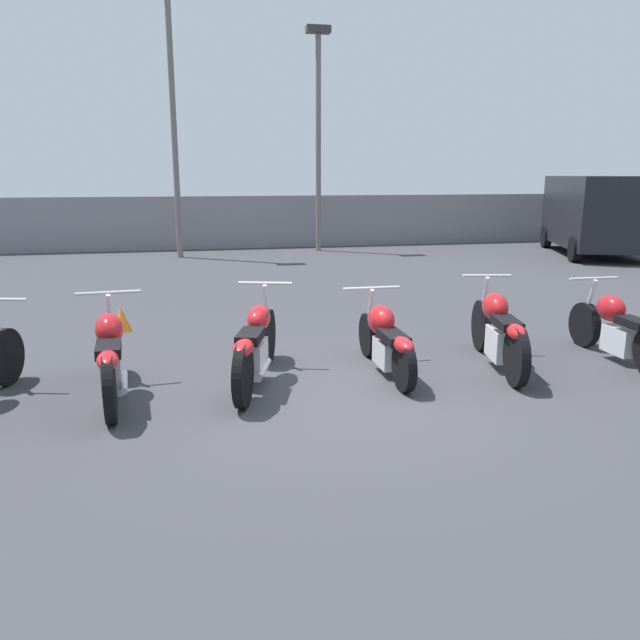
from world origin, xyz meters
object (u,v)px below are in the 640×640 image
at_px(motorcycle_slot_2, 256,345).
at_px(parked_van, 597,212).
at_px(motorcycle_slot_1, 111,357).
at_px(traffic_cone_far, 121,319).
at_px(light_pole_right, 172,92).
at_px(motorcycle_slot_4, 499,330).
at_px(light_pole_left, 318,120).
at_px(motorcycle_slot_3, 386,339).
at_px(motorcycle_slot_5, 619,329).

xyz_separation_m(motorcycle_slot_2, parked_van, (11.00, 9.47, 0.81)).
xyz_separation_m(motorcycle_slot_1, parked_van, (12.53, 9.65, 0.80)).
bearing_deg(motorcycle_slot_1, traffic_cone_far, 88.92).
distance_m(light_pole_right, traffic_cone_far, 9.63).
distance_m(motorcycle_slot_4, traffic_cone_far, 5.47).
height_order(light_pole_right, traffic_cone_far, light_pole_right).
bearing_deg(light_pole_left, parked_van, -19.47).
height_order(motorcycle_slot_3, traffic_cone_far, motorcycle_slot_3).
relative_size(light_pole_left, light_pole_right, 0.86).
distance_m(light_pole_left, motorcycle_slot_5, 12.82).
height_order(light_pole_left, motorcycle_slot_4, light_pole_left).
distance_m(motorcycle_slot_2, traffic_cone_far, 3.33).
bearing_deg(parked_van, traffic_cone_far, -133.03).
bearing_deg(traffic_cone_far, motorcycle_slot_2, -59.08).
bearing_deg(motorcycle_slot_2, motorcycle_slot_5, 15.45).
relative_size(light_pole_right, parked_van, 1.49).
bearing_deg(motorcycle_slot_4, motorcycle_slot_2, -168.75).
distance_m(motorcycle_slot_2, parked_van, 14.54).
distance_m(light_pole_left, light_pole_right, 4.29).
distance_m(motorcycle_slot_3, traffic_cone_far, 4.28).
distance_m(motorcycle_slot_1, parked_van, 15.83).
height_order(motorcycle_slot_2, motorcycle_slot_3, motorcycle_slot_2).
relative_size(motorcycle_slot_4, traffic_cone_far, 5.84).
bearing_deg(motorcycle_slot_4, motorcycle_slot_1, -166.40).
bearing_deg(light_pole_left, traffic_cone_far, -118.28).
distance_m(motorcycle_slot_5, parked_van, 11.57).
bearing_deg(motorcycle_slot_3, light_pole_left, 81.94).
distance_m(motorcycle_slot_5, traffic_cone_far, 6.91).
bearing_deg(light_pole_left, motorcycle_slot_3, -98.35).
distance_m(light_pole_right, parked_van, 12.45).
xyz_separation_m(motorcycle_slot_3, motorcycle_slot_5, (3.00, -0.16, 0.01)).
bearing_deg(motorcycle_slot_3, motorcycle_slot_4, -2.84).
xyz_separation_m(light_pole_right, motorcycle_slot_2, (0.87, -11.44, -4.01)).
height_order(light_pole_left, motorcycle_slot_3, light_pole_left).
bearing_deg(motorcycle_slot_4, light_pole_right, 119.90).
xyz_separation_m(motorcycle_slot_4, traffic_cone_far, (-4.65, 2.87, -0.28)).
bearing_deg(traffic_cone_far, light_pole_right, 84.40).
height_order(motorcycle_slot_5, parked_van, parked_van).
xyz_separation_m(light_pole_left, motorcycle_slot_2, (-3.31, -12.19, -3.44)).
relative_size(light_pole_left, motorcycle_slot_3, 3.32).
relative_size(motorcycle_slot_3, parked_van, 0.38).
relative_size(motorcycle_slot_5, traffic_cone_far, 5.41).
bearing_deg(parked_van, motorcycle_slot_3, -115.72).
distance_m(motorcycle_slot_1, motorcycle_slot_5, 6.07).
xyz_separation_m(light_pole_right, motorcycle_slot_1, (-0.66, -11.62, -4.00)).
xyz_separation_m(light_pole_right, motorcycle_slot_5, (5.41, -11.54, -4.04)).
height_order(light_pole_left, parked_van, light_pole_left).
bearing_deg(motorcycle_slot_4, light_pole_left, 99.76).
bearing_deg(light_pole_right, motorcycle_slot_1, -93.26).
xyz_separation_m(motorcycle_slot_3, parked_van, (9.47, 9.41, 0.83)).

